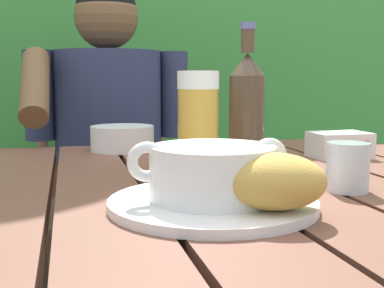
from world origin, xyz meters
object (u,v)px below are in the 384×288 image
Objects in this scene: table_knife at (279,184)px; beer_glass at (198,124)px; water_glass_small at (348,167)px; person_eating at (109,145)px; beer_bottle at (247,110)px; butter_tub at (339,145)px; soup_bowl at (210,171)px; diner_bowl at (122,138)px; chair_near_diner at (107,205)px; serving_plate at (210,203)px; bread_roll at (274,181)px.

beer_glass is at bearing 132.08° from table_knife.
table_knife is at bearing 148.56° from water_glass_small.
table_knife is at bearing -76.42° from person_eating.
beer_bottle is 2.25× the size of butter_tub.
diner_bowl is at bearing 95.28° from soup_bowl.
beer_bottle reaches higher than diner_bowl.
chair_near_diner is 3.52× the size of beer_bottle.
serving_plate is at bearing -138.71° from butter_tub.
butter_tub reaches higher than table_knife.
bread_roll is 0.99× the size of diner_bowl.
diner_bowl is (-0.11, 0.62, -0.02)m from bread_roll.
table_knife is at bearing -90.26° from beer_bottle.
table_knife is at bearing -135.53° from butter_tub.
person_eating is at bearing 93.46° from serving_plate.
table_knife is (0.08, 0.16, -0.04)m from bread_roll.
serving_plate is 1.02× the size of beer_bottle.
person_eating is at bearing 96.68° from bread_roll.
butter_tub is (0.34, 0.13, -0.06)m from beer_glass.
water_glass_small reaches higher than butter_tub.
butter_tub is at bearing -26.59° from diner_bowl.
bread_roll is at bearing -83.32° from person_eating.
diner_bowl is at bearing 121.59° from beer_bottle.
beer_glass is at bearing -159.84° from beer_bottle.
bread_roll reaches higher than diner_bowl.
chair_near_diner reaches higher than water_glass_small.
soup_bowl is 1.45× the size of diner_bowl.
chair_near_diner is at bearing 102.64° from beer_bottle.
person_eating is 0.69m from beer_bottle.
beer_bottle is (0.14, 0.24, 0.10)m from serving_plate.
beer_bottle is 0.37m from diner_bowl.
person_eating is at bearing 103.58° from table_knife.
beer_glass reaches higher than butter_tub.
table_knife is (0.14, 0.10, -0.04)m from soup_bowl.
water_glass_small reaches higher than diner_bowl.
chair_near_diner reaches higher than diner_bowl.
butter_tub is 0.48m from diner_bowl.
diner_bowl is at bearing 100.01° from bread_roll.
bread_roll is at bearing -49.40° from serving_plate.
butter_tub is (0.32, 0.40, -0.02)m from bread_roll.
diner_bowl is (-0.09, 0.34, -0.06)m from beer_glass.
person_eating reaches higher than table_knife.
chair_near_diner is at bearing 100.78° from table_knife.
soup_bowl is at bearing 0.00° from serving_plate.
serving_plate is 0.04m from soup_bowl.
diner_bowl is at bearing -90.00° from chair_near_diner.
chair_near_diner is at bearing 92.68° from soup_bowl.
table_knife is at bearing 34.86° from soup_bowl.
chair_near_diner is 0.92m from butter_tub.
beer_bottle is (0.08, 0.31, 0.06)m from bread_roll.
person_eating is 6.69× the size of beer_glass.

